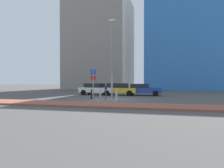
# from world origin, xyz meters

# --- Properties ---
(ground_plane) EXTENTS (120.00, 120.00, 0.00)m
(ground_plane) POSITION_xyz_m (0.00, 0.00, 0.00)
(ground_plane) COLOR #4C4947
(sidewalk_brick) EXTENTS (40.00, 3.01, 0.14)m
(sidewalk_brick) POSITION_xyz_m (0.00, -5.04, 0.07)
(sidewalk_brick) COLOR #93513D
(sidewalk_brick) RESTS_ON ground
(parked_car_white) EXTENTS (4.57, 2.23, 1.43)m
(parked_car_white) POSITION_xyz_m (-3.42, 5.87, 0.75)
(parked_car_white) COLOR white
(parked_car_white) RESTS_ON ground
(parked_car_yellow) EXTENTS (4.43, 1.95, 1.45)m
(parked_car_yellow) POSITION_xyz_m (-0.74, 6.03, 0.77)
(parked_car_yellow) COLOR gold
(parked_car_yellow) RESTS_ON ground
(parked_car_blue) EXTENTS (4.50, 2.23, 1.39)m
(parked_car_blue) POSITION_xyz_m (2.11, 6.26, 0.73)
(parked_car_blue) COLOR #1E389E
(parked_car_blue) RESTS_ON ground
(parking_sign_post) EXTENTS (0.60, 0.10, 2.99)m
(parking_sign_post) POSITION_xyz_m (-2.45, 1.88, 1.89)
(parking_sign_post) COLOR gray
(parking_sign_post) RESTS_ON ground
(parking_meter) EXTENTS (0.18, 0.14, 1.28)m
(parking_meter) POSITION_xyz_m (-0.23, -0.99, 0.84)
(parking_meter) COLOR #4C4C51
(parking_meter) RESTS_ON ground
(street_lamp) EXTENTS (0.70, 0.36, 8.21)m
(street_lamp) POSITION_xyz_m (-0.55, 2.32, 4.75)
(street_lamp) COLOR gray
(street_lamp) RESTS_ON ground
(traffic_bollard_near) EXTENTS (0.17, 0.17, 0.95)m
(traffic_bollard_near) POSITION_xyz_m (-1.95, -0.06, 0.47)
(traffic_bollard_near) COLOR black
(traffic_bollard_near) RESTS_ON ground
(traffic_bollard_mid) EXTENTS (0.17, 0.17, 0.99)m
(traffic_bollard_mid) POSITION_xyz_m (0.69, -0.59, 0.50)
(traffic_bollard_mid) COLOR #B7B7BC
(traffic_bollard_mid) RESTS_ON ground
(traffic_bollard_far) EXTENTS (0.16, 0.16, 0.98)m
(traffic_bollard_far) POSITION_xyz_m (-2.04, 2.98, 0.49)
(traffic_bollard_far) COLOR #B7B7BC
(traffic_bollard_far) RESTS_ON ground
(traffic_bollard_edge) EXTENTS (0.15, 0.15, 1.02)m
(traffic_bollard_edge) POSITION_xyz_m (0.93, -1.78, 0.51)
(traffic_bollard_edge) COLOR #B7B7BC
(traffic_bollard_edge) RESTS_ON ground
(building_colorful_midrise) EXTENTS (17.27, 14.31, 24.36)m
(building_colorful_midrise) POSITION_xyz_m (9.40, 26.31, 12.18)
(building_colorful_midrise) COLOR #3372BF
(building_colorful_midrise) RESTS_ON ground
(building_under_construction) EXTENTS (12.16, 12.80, 18.57)m
(building_under_construction) POSITION_xyz_m (-8.99, 24.71, 9.28)
(building_under_construction) COLOR gray
(building_under_construction) RESTS_ON ground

